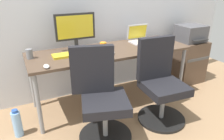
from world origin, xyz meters
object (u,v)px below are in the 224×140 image
(open_laptop, at_px, (140,38))
(printer, at_px, (191,33))
(side_cabinet, at_px, (186,61))
(coffee_mug, at_px, (103,46))
(water_bottle_on_floor, at_px, (17,123))
(desktop_monitor, at_px, (75,29))
(office_chair_left, at_px, (101,99))
(office_chair_right, at_px, (160,85))

(open_laptop, bearing_deg, printer, -5.21)
(side_cabinet, bearing_deg, printer, -90.00)
(printer, bearing_deg, coffee_mug, -178.43)
(printer, bearing_deg, side_cabinet, 90.00)
(water_bottle_on_floor, height_order, desktop_monitor, desktop_monitor)
(office_chair_left, xyz_separation_m, open_laptop, (0.90, 0.72, 0.35))
(side_cabinet, relative_size, water_bottle_on_floor, 2.10)
(office_chair_left, distance_m, water_bottle_on_floor, 0.90)
(side_cabinet, height_order, desktop_monitor, desktop_monitor)
(office_chair_left, height_order, office_chair_right, same)
(office_chair_left, bearing_deg, open_laptop, 38.91)
(desktop_monitor, xyz_separation_m, open_laptop, (0.89, -0.04, -0.19))
(office_chair_left, bearing_deg, water_bottle_on_floor, 155.37)
(office_chair_left, relative_size, coffee_mug, 10.22)
(office_chair_left, height_order, open_laptop, open_laptop)
(side_cabinet, bearing_deg, water_bottle_on_floor, -173.47)
(printer, relative_size, water_bottle_on_floor, 1.29)
(office_chair_right, xyz_separation_m, water_bottle_on_floor, (-1.51, 0.36, -0.28))
(office_chair_left, height_order, coffee_mug, office_chair_left)
(side_cabinet, xyz_separation_m, coffee_mug, (-1.45, -0.04, 0.44))
(office_chair_left, relative_size, water_bottle_on_floor, 3.03)
(side_cabinet, height_order, printer, printer)
(office_chair_right, relative_size, side_cabinet, 1.45)
(office_chair_right, bearing_deg, side_cabinet, 32.31)
(desktop_monitor, relative_size, coffee_mug, 5.22)
(office_chair_right, distance_m, side_cabinet, 1.21)
(office_chair_left, relative_size, side_cabinet, 1.45)
(desktop_monitor, bearing_deg, office_chair_left, -90.73)
(side_cabinet, distance_m, printer, 0.44)
(printer, xyz_separation_m, water_bottle_on_floor, (-2.53, -0.29, -0.62))
(desktop_monitor, height_order, open_laptop, desktop_monitor)
(office_chair_left, bearing_deg, desktop_monitor, 89.27)
(office_chair_left, distance_m, office_chair_right, 0.72)
(coffee_mug, bearing_deg, office_chair_right, -54.64)
(water_bottle_on_floor, relative_size, open_laptop, 1.00)
(office_chair_right, bearing_deg, open_laptop, 76.52)
(office_chair_right, bearing_deg, water_bottle_on_floor, 166.69)
(printer, relative_size, open_laptop, 1.29)
(office_chair_left, bearing_deg, coffee_mug, 64.07)
(office_chair_left, height_order, side_cabinet, office_chair_left)
(office_chair_right, bearing_deg, desktop_monitor, 133.08)
(printer, bearing_deg, office_chair_right, -147.73)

